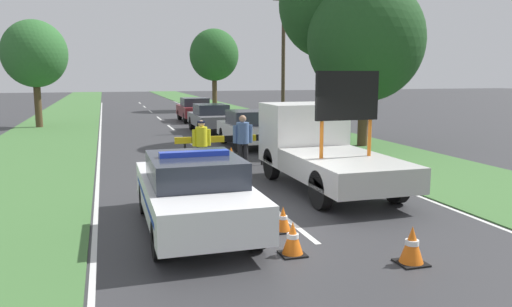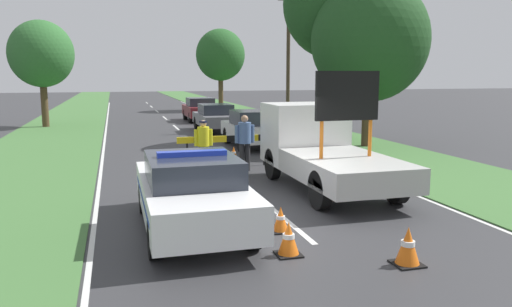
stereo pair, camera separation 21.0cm
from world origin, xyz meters
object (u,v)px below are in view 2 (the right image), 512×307
object	(u,v)px
pedestrian_civilian	(245,138)
traffic_cone_centre_front	(408,246)
traffic_cone_behind_barrier	(281,220)
roadside_tree_mid_left	(220,55)
roadside_tree_near_right	(370,40)
road_barrier	(226,141)
queued_car_van_white	(252,128)
roadside_tree_mid_right	(335,5)
queued_car_wagon_maroon	(200,109)
police_officer	(203,141)
utility_pole	(288,57)
police_car	(192,191)
work_truck	(320,147)
roadside_tree_near_left	(41,54)
queued_car_suv_grey	(215,117)
traffic_cone_near_police	(289,239)
traffic_cone_near_truck	(234,154)

from	to	relation	value
pedestrian_civilian	traffic_cone_centre_front	size ratio (longest dim) A/B	2.81
traffic_cone_behind_barrier	roadside_tree_mid_left	size ratio (longest dim) A/B	0.07
pedestrian_civilian	roadside_tree_near_right	distance (m)	8.11
road_barrier	pedestrian_civilian	world-z (taller)	pedestrian_civilian
queued_car_van_white	roadside_tree_mid_right	xyz separation A→B (m)	(4.04, 0.76, 5.28)
road_barrier	queued_car_wagon_maroon	size ratio (longest dim) A/B	0.79
police_officer	roadside_tree_mid_right	distance (m)	10.29
road_barrier	utility_pole	world-z (taller)	utility_pole
police_car	roadside_tree_mid_right	distance (m)	14.99
work_truck	roadside_tree_near_left	size ratio (longest dim) A/B	0.91
road_barrier	police_officer	distance (m)	1.04
utility_pole	roadside_tree_near_right	bearing A→B (deg)	-81.02
traffic_cone_behind_barrier	roadside_tree_mid_right	xyz separation A→B (m)	(6.56, 12.05, 5.82)
queued_car_van_white	roadside_tree_mid_left	distance (m)	21.93
queued_car_suv_grey	queued_car_van_white	bearing A→B (deg)	93.63
road_barrier	queued_car_suv_grey	xyz separation A→B (m)	(1.66, 10.23, -0.10)
work_truck	traffic_cone_behind_barrier	xyz separation A→B (m)	(-2.35, -3.59, -0.82)
traffic_cone_centre_front	utility_pole	bearing A→B (deg)	76.17
utility_pole	road_barrier	bearing A→B (deg)	-119.58
traffic_cone_behind_barrier	queued_car_van_white	xyz separation A→B (m)	(2.52, 11.29, 0.54)
pedestrian_civilian	queued_car_wagon_maroon	world-z (taller)	pedestrian_civilian
work_truck	roadside_tree_near_right	world-z (taller)	roadside_tree_near_right
traffic_cone_centre_front	traffic_cone_near_police	bearing A→B (deg)	151.21
traffic_cone_behind_barrier	queued_car_wagon_maroon	distance (m)	23.60
queued_car_van_white	police_officer	bearing A→B (deg)	59.21
police_car	road_barrier	xyz separation A→B (m)	(2.10, 6.35, 0.10)
roadside_tree_near_right	utility_pole	distance (m)	7.01
traffic_cone_centre_front	queued_car_van_white	xyz separation A→B (m)	(1.11, 13.45, 0.47)
road_barrier	traffic_cone_behind_barrier	distance (m)	7.05
traffic_cone_behind_barrier	roadside_tree_near_left	size ratio (longest dim) A/B	0.08
queued_car_suv_grey	roadside_tree_near_left	size ratio (longest dim) A/B	0.70
work_truck	roadside_tree_mid_left	xyz separation A→B (m)	(3.35, 29.05, 3.53)
queued_car_wagon_maroon	roadside_tree_near_right	distance (m)	14.75
traffic_cone_near_police	road_barrier	bearing A→B (deg)	84.73
queued_car_wagon_maroon	roadside_tree_near_left	world-z (taller)	roadside_tree_near_left
traffic_cone_near_police	roadside_tree_near_left	xyz separation A→B (m)	(-6.58, 23.35, 3.86)
police_officer	pedestrian_civilian	world-z (taller)	pedestrian_civilian
traffic_cone_behind_barrier	utility_pole	distance (m)	18.37
police_officer	queued_car_van_white	world-z (taller)	police_officer
police_car	police_officer	bearing A→B (deg)	78.79
police_car	roadside_tree_near_left	xyz separation A→B (m)	(-5.24, 21.46, 3.38)
police_car	roadside_tree_mid_right	bearing A→B (deg)	55.27
queued_car_van_white	roadside_tree_near_left	size ratio (longest dim) A/B	0.69
roadside_tree_near_right	utility_pole	size ratio (longest dim) A/B	0.90
traffic_cone_centre_front	roadside_tree_mid_left	distance (m)	35.33
roadside_tree_near_left	queued_car_suv_grey	bearing A→B (deg)	-28.48
traffic_cone_near_truck	queued_car_wagon_maroon	world-z (taller)	queued_car_wagon_maroon
pedestrian_civilian	traffic_cone_centre_front	distance (m)	8.40
traffic_cone_near_police	queued_car_van_white	size ratio (longest dim) A/B	0.14
roadside_tree_mid_right	roadside_tree_mid_left	bearing A→B (deg)	92.41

